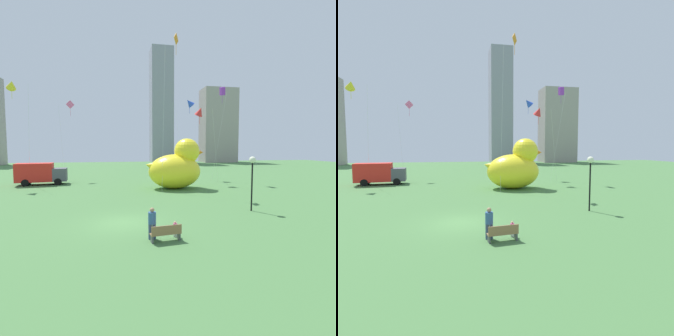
% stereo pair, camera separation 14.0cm
% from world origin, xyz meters
% --- Properties ---
extents(ground_plane, '(140.00, 140.00, 0.00)m').
position_xyz_m(ground_plane, '(0.00, 0.00, 0.00)').
color(ground_plane, '#47773F').
extents(park_bench, '(1.69, 0.66, 0.90)m').
position_xyz_m(park_bench, '(2.22, -3.89, 0.47)').
color(park_bench, olive).
rests_on(park_bench, ground).
extents(person_adult, '(0.42, 0.42, 1.74)m').
position_xyz_m(person_adult, '(1.55, -3.38, 0.96)').
color(person_adult, '#38476B').
rests_on(person_adult, ground).
extents(person_child, '(0.22, 0.22, 0.89)m').
position_xyz_m(person_child, '(2.86, -3.24, 0.49)').
color(person_child, silver).
rests_on(person_child, ground).
extents(giant_inflatable_duck, '(7.22, 4.64, 5.99)m').
position_xyz_m(giant_inflatable_duck, '(6.71, 13.23, 2.55)').
color(giant_inflatable_duck, yellow).
rests_on(giant_inflatable_duck, ground).
extents(lamppost, '(0.51, 0.51, 4.25)m').
position_xyz_m(lamppost, '(9.98, 1.37, 3.38)').
color(lamppost, black).
rests_on(lamppost, ground).
extents(box_truck, '(6.35, 2.95, 2.85)m').
position_xyz_m(box_truck, '(-10.18, 19.49, 1.45)').
color(box_truck, red).
rests_on(box_truck, ground).
extents(city_skyline, '(74.61, 14.78, 36.12)m').
position_xyz_m(city_skyline, '(10.66, 64.67, 14.27)').
color(city_skyline, '#9E938C').
rests_on(city_skyline, ground).
extents(kite_pink, '(2.43, 2.58, 11.99)m').
position_xyz_m(kite_pink, '(-7.23, 24.92, 10.83)').
color(kite_pink, silver).
rests_on(kite_pink, ground).
extents(kite_blue, '(2.74, 3.52, 12.64)m').
position_xyz_m(kite_blue, '(10.95, 22.94, 11.84)').
color(kite_blue, silver).
rests_on(kite_blue, ground).
extents(kite_purple, '(2.11, 1.54, 13.44)m').
position_xyz_m(kite_purple, '(14.43, 18.24, 12.71)').
color(kite_purple, silver).
rests_on(kite_purple, ground).
extents(kite_orange, '(2.16, 2.71, 17.49)m').
position_xyz_m(kite_orange, '(6.17, 12.05, 15.82)').
color(kite_orange, silver).
rests_on(kite_orange, ground).
extents(kite_yellow, '(3.02, 3.11, 13.32)m').
position_xyz_m(kite_yellow, '(-12.82, 18.51, 12.52)').
color(kite_yellow, silver).
rests_on(kite_yellow, ground).
extents(kite_red, '(3.89, 3.95, 10.50)m').
position_xyz_m(kite_red, '(10.83, 17.27, 9.74)').
color(kite_red, silver).
rests_on(kite_red, ground).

